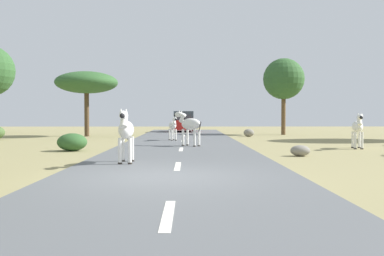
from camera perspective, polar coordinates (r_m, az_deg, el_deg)
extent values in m
plane|color=#8E8456|center=(10.48, -3.99, -6.53)|extent=(90.00, 90.00, 0.00)
cube|color=#56595B|center=(10.46, -2.13, -6.40)|extent=(6.00, 64.00, 0.05)
cube|color=silver|center=(6.52, -3.14, -11.14)|extent=(0.16, 2.00, 0.01)
cube|color=silver|center=(12.44, -1.86, -4.96)|extent=(0.16, 2.00, 0.01)
cube|color=silver|center=(18.41, -1.42, -2.78)|extent=(0.16, 2.00, 0.01)
cube|color=silver|center=(24.39, -1.20, -1.67)|extent=(0.16, 2.00, 0.01)
cube|color=silver|center=(30.38, -1.06, -0.99)|extent=(0.16, 2.00, 0.01)
cube|color=silver|center=(36.38, -0.97, -0.54)|extent=(0.16, 2.00, 0.01)
ellipsoid|color=silver|center=(24.99, -2.53, 0.32)|extent=(0.60, 1.01, 0.45)
cylinder|color=silver|center=(24.68, -2.65, -0.89)|extent=(0.11, 0.11, 0.64)
cylinder|color=#28231E|center=(24.69, -2.65, -1.58)|extent=(0.13, 0.13, 0.04)
cylinder|color=silver|center=(24.73, -2.11, -0.88)|extent=(0.11, 0.11, 0.64)
cylinder|color=#28231E|center=(24.74, -2.11, -1.57)|extent=(0.13, 0.13, 0.04)
cylinder|color=silver|center=(25.28, -2.95, -0.82)|extent=(0.11, 0.11, 0.64)
cylinder|color=#28231E|center=(25.29, -2.95, -1.50)|extent=(0.13, 0.13, 0.04)
cylinder|color=silver|center=(25.33, -2.42, -0.82)|extent=(0.11, 0.11, 0.64)
cylinder|color=#28231E|center=(25.35, -2.41, -1.50)|extent=(0.13, 0.13, 0.04)
cylinder|color=silver|center=(24.54, -2.31, 0.83)|extent=(0.25, 0.37, 0.38)
cube|color=black|center=(24.54, -2.31, 1.01)|extent=(0.11, 0.31, 0.26)
ellipsoid|color=silver|center=(24.32, -2.19, 1.15)|extent=(0.27, 0.44, 0.21)
ellipsoid|color=black|center=(24.16, -2.11, 1.11)|extent=(0.15, 0.17, 0.12)
cone|color=silver|center=(24.41, -2.38, 1.40)|extent=(0.09, 0.09, 0.12)
cone|color=silver|center=(24.43, -2.11, 1.40)|extent=(0.09, 0.09, 0.12)
cylinder|color=black|center=(25.45, -2.76, 0.15)|extent=(0.07, 0.14, 0.38)
ellipsoid|color=silver|center=(20.77, 20.64, 0.17)|extent=(0.67, 1.17, 0.52)
cylinder|color=silver|center=(20.42, 20.38, -1.53)|extent=(0.13, 0.13, 0.75)
cylinder|color=#28231E|center=(20.44, 20.37, -2.52)|extent=(0.15, 0.15, 0.05)
cylinder|color=silver|center=(20.46, 21.16, -1.53)|extent=(0.13, 0.13, 0.75)
cylinder|color=#28231E|center=(20.48, 21.15, -2.51)|extent=(0.15, 0.15, 0.05)
cylinder|color=silver|center=(21.13, 20.10, -1.42)|extent=(0.13, 0.13, 0.75)
cylinder|color=#28231E|center=(21.15, 20.09, -2.37)|extent=(0.15, 0.15, 0.05)
cylinder|color=silver|center=(21.17, 20.85, -1.42)|extent=(0.13, 0.13, 0.75)
cylinder|color=#28231E|center=(21.19, 20.84, -2.37)|extent=(0.15, 0.15, 0.05)
cylinder|color=silver|center=(20.24, 20.87, 0.89)|extent=(0.28, 0.43, 0.44)
cube|color=black|center=(20.24, 20.87, 1.14)|extent=(0.12, 0.36, 0.31)
ellipsoid|color=silver|center=(19.99, 20.99, 1.35)|extent=(0.30, 0.51, 0.24)
ellipsoid|color=black|center=(19.80, 21.07, 1.29)|extent=(0.17, 0.19, 0.14)
cone|color=silver|center=(20.09, 20.74, 1.69)|extent=(0.11, 0.11, 0.14)
cone|color=silver|center=(20.11, 21.14, 1.69)|extent=(0.11, 0.11, 0.14)
cylinder|color=black|center=(21.32, 20.41, -0.06)|extent=(0.07, 0.16, 0.45)
ellipsoid|color=silver|center=(13.40, -8.53, -0.22)|extent=(0.49, 1.15, 0.54)
cylinder|color=silver|center=(13.09, -9.31, -2.97)|extent=(0.12, 0.12, 0.77)
cylinder|color=#28231E|center=(13.12, -9.31, -4.53)|extent=(0.13, 0.13, 0.05)
cylinder|color=silver|center=(13.06, -8.06, -2.97)|extent=(0.12, 0.12, 0.77)
cylinder|color=#28231E|center=(13.09, -8.05, -4.54)|extent=(0.13, 0.13, 0.05)
cylinder|color=silver|center=(13.82, -8.95, -2.71)|extent=(0.12, 0.12, 0.77)
cylinder|color=#28231E|center=(13.85, -8.95, -4.20)|extent=(0.13, 0.13, 0.05)
cylinder|color=silver|center=(13.79, -7.76, -2.72)|extent=(0.12, 0.12, 0.77)
cylinder|color=#28231E|center=(13.82, -7.76, -4.21)|extent=(0.13, 0.13, 0.05)
cylinder|color=silver|center=(12.86, -8.79, 0.92)|extent=(0.22, 0.41, 0.46)
cube|color=black|center=(12.86, -8.79, 1.34)|extent=(0.05, 0.38, 0.31)
ellipsoid|color=silver|center=(12.59, -8.92, 1.67)|extent=(0.22, 0.50, 0.25)
ellipsoid|color=black|center=(12.39, -9.02, 1.59)|extent=(0.15, 0.18, 0.15)
cone|color=silver|center=(12.72, -9.18, 2.23)|extent=(0.10, 0.10, 0.14)
cone|color=silver|center=(12.71, -8.54, 2.23)|extent=(0.10, 0.10, 0.14)
cylinder|color=black|center=(13.97, -8.29, -0.56)|extent=(0.05, 0.16, 0.46)
ellipsoid|color=silver|center=(20.31, -0.14, 0.50)|extent=(1.14, 1.14, 0.54)
cylinder|color=silver|center=(20.70, -0.59, -1.20)|extent=(0.16, 0.16, 0.78)
cylinder|color=#28231E|center=(20.72, -0.59, -2.21)|extent=(0.19, 0.19, 0.05)
cylinder|color=silver|center=(20.50, -1.17, -1.23)|extent=(0.16, 0.16, 0.78)
cylinder|color=#28231E|center=(20.52, -1.17, -2.25)|extent=(0.19, 0.19, 0.05)
cylinder|color=silver|center=(20.18, 0.91, -1.28)|extent=(0.16, 0.16, 0.78)
cylinder|color=#28231E|center=(20.20, 0.91, -2.31)|extent=(0.19, 0.19, 0.05)
cylinder|color=silver|center=(19.97, 0.33, -1.31)|extent=(0.16, 0.16, 0.78)
cylinder|color=#28231E|center=(19.99, 0.33, -2.35)|extent=(0.19, 0.19, 0.05)
cylinder|color=silver|center=(20.70, -1.22, 1.30)|extent=(0.44, 0.44, 0.46)
cube|color=black|center=(20.70, -1.22, 1.56)|extent=(0.30, 0.30, 0.32)
ellipsoid|color=silver|center=(20.89, -1.74, 1.77)|extent=(0.50, 0.50, 0.25)
ellipsoid|color=black|center=(21.03, -2.12, 1.72)|extent=(0.23, 0.23, 0.15)
cone|color=silver|center=(20.85, -1.36, 2.11)|extent=(0.13, 0.13, 0.15)
cone|color=silver|center=(20.75, -1.65, 2.11)|extent=(0.13, 0.13, 0.15)
cylinder|color=black|center=(19.91, 1.03, 0.17)|extent=(0.14, 0.14, 0.46)
cube|color=red|center=(37.67, -1.12, 0.42)|extent=(1.89, 4.24, 0.80)
cube|color=#334751|center=(37.46, -1.11, 1.60)|extent=(1.68, 2.23, 0.76)
cube|color=black|center=(39.83, -1.15, 0.10)|extent=(1.71, 0.19, 0.24)
cylinder|color=black|center=(39.04, 0.18, 0.11)|extent=(0.23, 0.68, 0.68)
cylinder|color=black|center=(39.03, -2.46, 0.11)|extent=(0.23, 0.68, 0.68)
cylinder|color=black|center=(36.34, 0.32, -0.01)|extent=(0.23, 0.68, 0.68)
cylinder|color=black|center=(36.33, -2.52, -0.01)|extent=(0.23, 0.68, 0.68)
cylinder|color=brown|center=(33.42, 11.76, 1.65)|extent=(0.32, 0.32, 2.94)
sphere|color=#2D5628|center=(33.53, 11.79, 6.25)|extent=(3.05, 3.05, 3.05)
cylinder|color=#4C3823|center=(31.22, -13.48, 1.66)|extent=(0.32, 0.32, 2.97)
ellipsoid|color=#2D5628|center=(31.29, -13.50, 5.75)|extent=(4.28, 4.28, 1.50)
ellipsoid|color=#2D5628|center=(18.83, -15.26, -1.78)|extent=(1.22, 1.10, 0.73)
ellipsoid|color=gray|center=(30.22, 7.38, -0.62)|extent=(0.71, 0.53, 0.53)
ellipsoid|color=gray|center=(16.41, 13.84, -2.87)|extent=(0.71, 0.56, 0.40)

